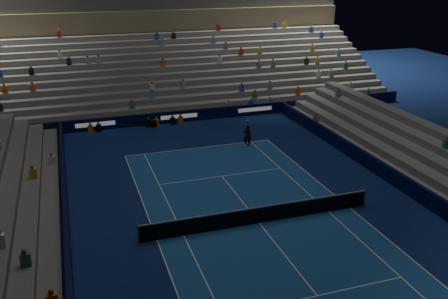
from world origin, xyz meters
TOP-DOWN VIEW (x-y plane):
  - ground at (0.00, 0.00)m, footprint 90.00×90.00m
  - court_surface at (0.00, 0.00)m, footprint 10.97×23.77m
  - sponsor_barrier_far at (0.00, 18.50)m, footprint 44.00×0.25m
  - sponsor_barrier_east at (9.70, 0.00)m, footprint 0.25×37.00m
  - sponsor_barrier_west at (-9.70, 0.00)m, footprint 0.25×37.00m
  - grandstand_main at (0.00, 27.90)m, footprint 44.00×15.20m
  - tennis_net at (0.00, 0.00)m, footprint 12.90×0.10m
  - tennis_player at (3.53, 11.16)m, footprint 0.70×0.59m
  - broadcast_camera at (-2.31, 17.95)m, footprint 0.49×0.92m

SIDE VIEW (x-z plane):
  - ground at x=0.00m, z-range 0.00..0.00m
  - court_surface at x=0.00m, z-range 0.00..0.01m
  - broadcast_camera at x=-2.31m, z-range 0.01..0.60m
  - sponsor_barrier_far at x=0.00m, z-range 0.00..1.00m
  - sponsor_barrier_east at x=9.70m, z-range 0.00..1.00m
  - sponsor_barrier_west at x=-9.70m, z-range 0.00..1.00m
  - tennis_net at x=0.00m, z-range -0.05..1.05m
  - tennis_player at x=3.53m, z-range 0.00..1.63m
  - grandstand_main at x=0.00m, z-range -2.22..8.98m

